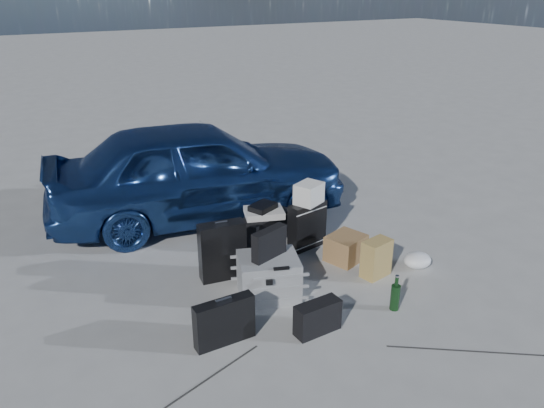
# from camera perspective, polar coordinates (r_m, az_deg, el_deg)

# --- Properties ---
(ground) EXTENTS (60.00, 60.00, 0.00)m
(ground) POSITION_cam_1_polar(r_m,az_deg,el_deg) (4.82, 4.11, -11.20)
(ground) COLOR #A3A29E
(ground) RESTS_ON ground
(car) EXTENTS (3.71, 1.94, 1.20)m
(car) POSITION_cam_1_polar(r_m,az_deg,el_deg) (6.44, -7.92, 3.64)
(car) COLOR #284E96
(car) RESTS_ON ground
(pelican_case) EXTENTS (0.65, 0.59, 0.39)m
(pelican_case) POSITION_cam_1_polar(r_m,az_deg,el_deg) (4.90, -0.38, -7.82)
(pelican_case) COLOR gray
(pelican_case) RESTS_ON ground
(laptop_bag) EXTENTS (0.38, 0.20, 0.27)m
(laptop_bag) POSITION_cam_1_polar(r_m,az_deg,el_deg) (4.75, -0.31, -4.25)
(laptop_bag) COLOR black
(laptop_bag) RESTS_ON pelican_case
(briefcase) EXTENTS (0.50, 0.11, 0.39)m
(briefcase) POSITION_cam_1_polar(r_m,az_deg,el_deg) (4.33, -5.15, -12.51)
(briefcase) COLOR black
(briefcase) RESTS_ON ground
(suitcase_left) EXTENTS (0.47, 0.22, 0.58)m
(suitcase_left) POSITION_cam_1_polar(r_m,az_deg,el_deg) (5.16, -5.36, -5.05)
(suitcase_left) COLOR black
(suitcase_left) RESTS_ON ground
(suitcase_right) EXTENTS (0.45, 0.23, 0.52)m
(suitcase_right) POSITION_cam_1_polar(r_m,az_deg,el_deg) (5.75, 3.80, -2.30)
(suitcase_right) COLOR black
(suitcase_right) RESTS_ON ground
(white_carton) EXTENTS (0.34, 0.32, 0.22)m
(white_carton) POSITION_cam_1_polar(r_m,az_deg,el_deg) (5.60, 3.99, 1.15)
(white_carton) COLOR silver
(white_carton) RESTS_ON suitcase_right
(duffel_bag) EXTENTS (0.70, 0.50, 0.32)m
(duffel_bag) POSITION_cam_1_polar(r_m,az_deg,el_deg) (5.90, -0.73, -2.62)
(duffel_bag) COLOR black
(duffel_bag) RESTS_ON ground
(flat_box_white) EXTENTS (0.50, 0.43, 0.07)m
(flat_box_white) POSITION_cam_1_polar(r_m,az_deg,el_deg) (5.80, -0.87, -0.92)
(flat_box_white) COLOR silver
(flat_box_white) RESTS_ON duffel_bag
(flat_box_black) EXTENTS (0.34, 0.30, 0.06)m
(flat_box_black) POSITION_cam_1_polar(r_m,az_deg,el_deg) (5.78, -0.99, -0.32)
(flat_box_black) COLOR black
(flat_box_black) RESTS_ON flat_box_white
(kraft_bag) EXTENTS (0.31, 0.22, 0.38)m
(kraft_bag) POSITION_cam_1_polar(r_m,az_deg,el_deg) (5.31, 11.15, -5.75)
(kraft_bag) COLOR #A58B47
(kraft_bag) RESTS_ON ground
(cardboard_box) EXTENTS (0.45, 0.42, 0.27)m
(cardboard_box) POSITION_cam_1_polar(r_m,az_deg,el_deg) (5.58, 7.93, -4.69)
(cardboard_box) COLOR olive
(cardboard_box) RESTS_ON ground
(plastic_bag) EXTENTS (0.32, 0.29, 0.16)m
(plastic_bag) POSITION_cam_1_polar(r_m,az_deg,el_deg) (5.61, 15.37, -5.85)
(plastic_bag) COLOR silver
(plastic_bag) RESTS_ON ground
(messenger_bag) EXTENTS (0.40, 0.16, 0.28)m
(messenger_bag) POSITION_cam_1_polar(r_m,az_deg,el_deg) (4.48, 4.92, -12.07)
(messenger_bag) COLOR black
(messenger_bag) RESTS_ON ground
(green_bottle) EXTENTS (0.09, 0.09, 0.33)m
(green_bottle) POSITION_cam_1_polar(r_m,az_deg,el_deg) (4.85, 13.14, -9.32)
(green_bottle) COLOR black
(green_bottle) RESTS_ON ground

